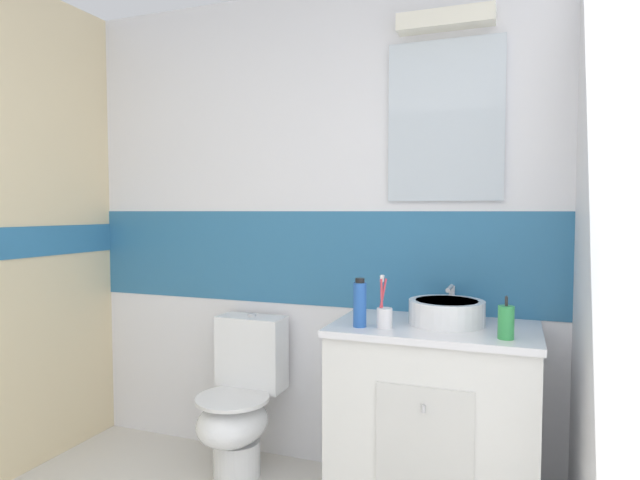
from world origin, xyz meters
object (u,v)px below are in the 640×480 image
toothbrush_cup (384,315)px  soap_dispenser (506,322)px  sink_basin (447,311)px  shampoo_bottle_tall (360,304)px  toilet (240,401)px

toothbrush_cup → soap_dispenser: (0.49, -0.02, 0.01)m
sink_basin → shampoo_bottle_tall: bearing=-150.7°
sink_basin → toilet: (-1.04, -0.01, -0.54)m
soap_dispenser → shampoo_bottle_tall: shampoo_bottle_tall is taller
sink_basin → shampoo_bottle_tall: 0.40m
toilet → toothbrush_cup: bearing=-11.8°
toothbrush_cup → shampoo_bottle_tall: bearing=-172.0°
soap_dispenser → shampoo_bottle_tall: 0.60m
toilet → soap_dispenser: 1.41m
sink_basin → toothbrush_cup: 0.30m
toilet → soap_dispenser: soap_dispenser is taller
toilet → soap_dispenser: size_ratio=4.69×
sink_basin → toothbrush_cup: (-0.24, -0.18, -0.00)m
soap_dispenser → toilet: bearing=171.7°
shampoo_bottle_tall → toothbrush_cup: bearing=8.0°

